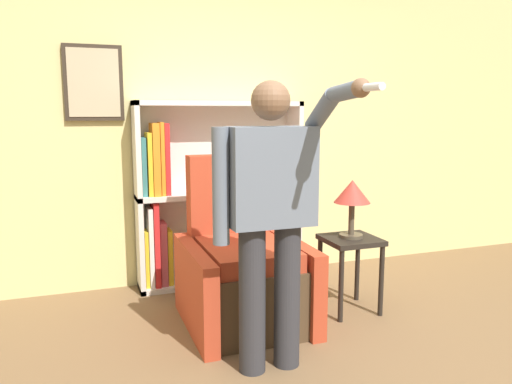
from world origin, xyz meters
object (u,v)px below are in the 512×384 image
table_lamp (352,195)px  side_table (350,252)px  person_standing (271,208)px  armchair (242,271)px  bookcase (202,197)px

table_lamp → side_table: bearing=90.0°
table_lamp → person_standing: bearing=-145.2°
armchair → person_standing: (-0.06, -0.70, 0.58)m
bookcase → side_table: bearing=-47.6°
bookcase → table_lamp: 1.30m
bookcase → side_table: 1.33m
bookcase → table_lamp: bookcase is taller
armchair → side_table: (0.80, -0.11, 0.09)m
person_standing → table_lamp: (0.86, 0.60, -0.07)m
bookcase → armchair: (0.07, -0.85, -0.39)m
armchair → person_standing: 0.91m
bookcase → person_standing: bearing=-89.7°
armchair → person_standing: bearing=-94.9°
person_standing → table_lamp: person_standing is taller
side_table → table_lamp: (0.00, -0.00, 0.43)m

